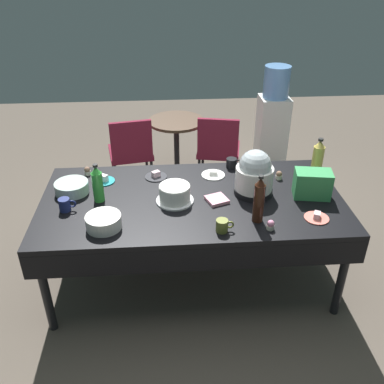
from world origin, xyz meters
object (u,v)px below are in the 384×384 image
(dessert_plate_white, at_px, (213,174))
(glass_salad_bowl, at_px, (72,187))
(dessert_plate_teal, at_px, (104,180))
(coffee_mug_navy, at_px, (65,205))
(dessert_plate_charcoal, at_px, (156,176))
(frosted_layer_cake, at_px, (175,194))
(round_cafe_table, at_px, (177,139))
(coffee_mug_black, at_px, (232,163))
(maroon_chair_left, at_px, (131,150))
(cupcake_rose, at_px, (87,171))
(cupcake_mint, at_px, (271,225))
(cupcake_vanilla, at_px, (279,175))
(water_cooler, at_px, (272,124))
(potluck_table, at_px, (192,205))
(soda_bottle_lime_soda, at_px, (98,184))
(soda_carton, at_px, (312,184))
(dessert_plate_coral, at_px, (317,217))
(slow_cooker, at_px, (254,174))
(ceramic_snack_bowl, at_px, (104,222))
(soda_bottle_ginger_ale, at_px, (317,160))
(cupcake_lemon, at_px, (256,175))
(maroon_chair_right, at_px, (218,147))

(dessert_plate_white, bearing_deg, glass_salad_bowl, -170.07)
(dessert_plate_teal, height_order, coffee_mug_navy, coffee_mug_navy)
(dessert_plate_charcoal, distance_m, dessert_plate_white, 0.46)
(frosted_layer_cake, height_order, round_cafe_table, frosted_layer_cake)
(coffee_mug_black, distance_m, maroon_chair_left, 1.36)
(dessert_plate_white, relative_size, cupcake_rose, 2.79)
(dessert_plate_white, bearing_deg, cupcake_mint, -69.33)
(cupcake_vanilla, xyz_separation_m, water_cooler, (0.34, 1.55, -0.19))
(potluck_table, bearing_deg, soda_bottle_lime_soda, 178.63)
(soda_carton, height_order, round_cafe_table, soda_carton)
(maroon_chair_left, bearing_deg, dessert_plate_coral, -52.32)
(maroon_chair_left, bearing_deg, soda_bottle_lime_soda, -95.40)
(slow_cooker, bearing_deg, round_cafe_table, 107.44)
(frosted_layer_cake, xyz_separation_m, glass_salad_bowl, (-0.76, 0.18, -0.02))
(frosted_layer_cake, relative_size, ceramic_snack_bowl, 1.17)
(glass_salad_bowl, xyz_separation_m, soda_bottle_lime_soda, (0.22, -0.13, 0.09))
(slow_cooker, xyz_separation_m, dessert_plate_coral, (0.36, -0.37, -0.15))
(potluck_table, distance_m, cupcake_rose, 0.92)
(dessert_plate_coral, xyz_separation_m, coffee_mug_navy, (-1.71, 0.23, 0.04))
(potluck_table, bearing_deg, coffee_mug_navy, -173.47)
(frosted_layer_cake, bearing_deg, potluck_table, 16.14)
(coffee_mug_black, bearing_deg, soda_bottle_lime_soda, -156.75)
(maroon_chair_left, bearing_deg, soda_carton, -46.05)
(ceramic_snack_bowl, distance_m, soda_bottle_ginger_ale, 1.69)
(soda_carton, bearing_deg, cupcake_rose, 174.59)
(cupcake_vanilla, relative_size, cupcake_rose, 1.00)
(cupcake_rose, relative_size, coffee_mug_navy, 0.56)
(coffee_mug_navy, bearing_deg, soda_carton, 2.23)
(potluck_table, relative_size, slow_cooker, 6.35)
(frosted_layer_cake, xyz_separation_m, cupcake_mint, (0.61, -0.39, -0.03))
(cupcake_lemon, height_order, soda_bottle_ginger_ale, soda_bottle_ginger_ale)
(dessert_plate_teal, xyz_separation_m, dessert_plate_white, (0.86, 0.04, -0.01))
(cupcake_rose, bearing_deg, dessert_plate_white, -5.02)
(potluck_table, relative_size, soda_bottle_ginger_ale, 6.49)
(glass_salad_bowl, distance_m, cupcake_rose, 0.29)
(dessert_plate_charcoal, bearing_deg, coffee_mug_navy, -145.05)
(dessert_plate_coral, relative_size, cupcake_lemon, 2.48)
(dessert_plate_coral, bearing_deg, soda_carton, 79.79)
(maroon_chair_right, bearing_deg, soda_bottle_ginger_ale, -63.22)
(dessert_plate_coral, height_order, cupcake_mint, cupcake_mint)
(soda_bottle_ginger_ale, height_order, soda_carton, soda_bottle_ginger_ale)
(potluck_table, relative_size, ceramic_snack_bowl, 9.45)
(ceramic_snack_bowl, distance_m, cupcake_mint, 1.09)
(cupcake_lemon, relative_size, soda_carton, 0.26)
(slow_cooker, bearing_deg, dessert_plate_white, 131.75)
(soda_bottle_ginger_ale, height_order, coffee_mug_navy, soda_bottle_ginger_ale)
(dessert_plate_coral, bearing_deg, maroon_chair_left, 127.68)
(round_cafe_table, bearing_deg, water_cooler, 7.16)
(cupcake_vanilla, bearing_deg, dessert_plate_charcoal, 174.29)
(frosted_layer_cake, bearing_deg, cupcake_mint, -32.63)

